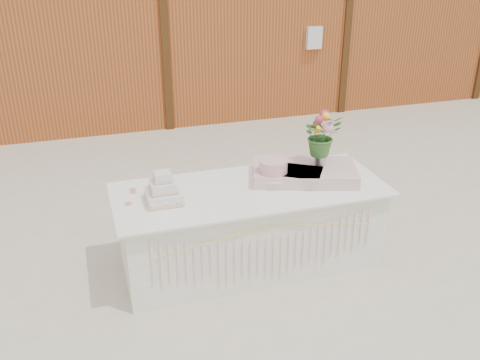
% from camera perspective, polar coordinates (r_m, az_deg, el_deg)
% --- Properties ---
extents(ground, '(80.00, 80.00, 0.00)m').
position_cam_1_polar(ground, '(5.07, 1.03, -8.77)').
color(ground, beige).
rests_on(ground, ground).
extents(barn, '(12.60, 4.60, 3.30)m').
position_cam_1_polar(barn, '(10.16, -10.25, 17.96)').
color(barn, '#A45122').
rests_on(barn, ground).
extents(cake_table, '(2.40, 1.00, 0.77)m').
position_cam_1_polar(cake_table, '(4.87, 1.08, -4.99)').
color(cake_table, white).
rests_on(cake_table, ground).
extents(wedding_cake, '(0.30, 0.30, 0.27)m').
position_cam_1_polar(wedding_cake, '(4.47, -8.16, -1.25)').
color(wedding_cake, silver).
rests_on(wedding_cake, cake_table).
extents(pink_cake_stand, '(0.32, 0.32, 0.23)m').
position_cam_1_polar(pink_cake_stand, '(4.74, 3.57, 0.99)').
color(pink_cake_stand, silver).
rests_on(pink_cake_stand, cake_table).
extents(satin_runner, '(1.05, 0.80, 0.12)m').
position_cam_1_polar(satin_runner, '(4.90, 6.90, 0.82)').
color(satin_runner, beige).
rests_on(satin_runner, cake_table).
extents(flower_vase, '(0.10, 0.10, 0.14)m').
position_cam_1_polar(flower_vase, '(4.92, 8.54, 2.43)').
color(flower_vase, '#AFAFB4').
rests_on(flower_vase, satin_runner).
extents(bouquet, '(0.37, 0.33, 0.39)m').
position_cam_1_polar(bouquet, '(4.83, 8.73, 5.32)').
color(bouquet, '#356829').
rests_on(bouquet, flower_vase).
extents(loose_flowers, '(0.19, 0.32, 0.02)m').
position_cam_1_polar(loose_flowers, '(4.64, -11.68, -1.68)').
color(loose_flowers, pink).
rests_on(loose_flowers, cake_table).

